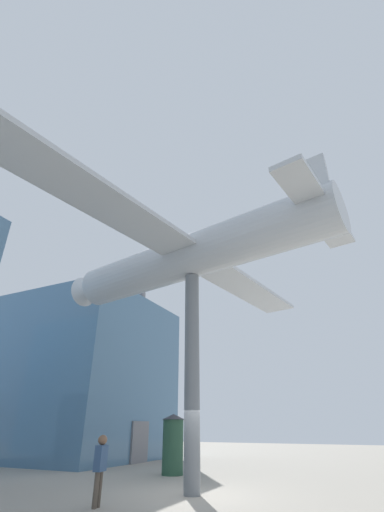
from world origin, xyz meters
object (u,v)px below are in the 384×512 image
object	(u,v)px
visitor_person	(100,464)
support_pylon_central	(192,371)
suspended_airplane	(188,257)
info_kiosk	(173,443)

from	to	relation	value
visitor_person	support_pylon_central	bearing A→B (deg)	141.26
suspended_airplane	info_kiosk	world-z (taller)	suspended_airplane
support_pylon_central	suspended_airplane	bearing A→B (deg)	78.98
support_pylon_central	visitor_person	world-z (taller)	support_pylon_central
visitor_person	info_kiosk	size ratio (longest dim) A/B	0.70
support_pylon_central	visitor_person	size ratio (longest dim) A/B	4.33
support_pylon_central	info_kiosk	size ratio (longest dim) A/B	3.01
support_pylon_central	suspended_airplane	world-z (taller)	suspended_airplane
suspended_airplane	info_kiosk	bearing A→B (deg)	44.62
support_pylon_central	info_kiosk	distance (m)	5.86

